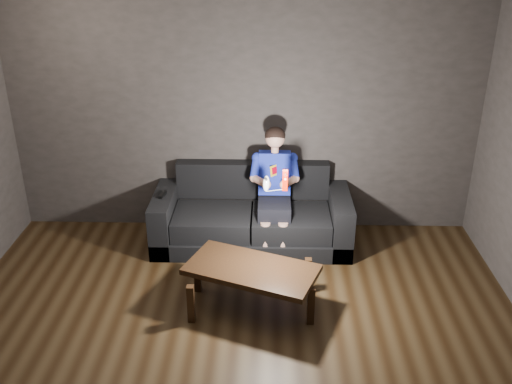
{
  "coord_description": "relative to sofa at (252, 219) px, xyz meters",
  "views": [
    {
      "loc": [
        0.27,
        -3.31,
        3.12
      ],
      "look_at": [
        0.15,
        1.55,
        0.85
      ],
      "focal_mm": 40.0,
      "sensor_mm": 36.0,
      "label": 1
    }
  ],
  "objects": [
    {
      "name": "sofa",
      "position": [
        0.0,
        0.0,
        0.0
      ],
      "size": [
        2.08,
        0.9,
        0.8
      ],
      "color": "black",
      "rests_on": "floor"
    },
    {
      "name": "back_wall",
      "position": [
        -0.09,
        0.38,
        1.09
      ],
      "size": [
        5.0,
        0.04,
        2.7
      ],
      "primitive_type": "cube",
      "color": "#342F2E",
      "rests_on": "ground"
    },
    {
      "name": "nunchuk_white",
      "position": [
        0.15,
        -0.52,
        0.65
      ],
      "size": [
        0.08,
        0.1,
        0.16
      ],
      "color": "silver",
      "rests_on": "child"
    },
    {
      "name": "coffee_table",
      "position": [
        0.03,
        -1.19,
        0.09
      ],
      "size": [
        1.26,
        0.94,
        0.41
      ],
      "color": "black",
      "rests_on": "floor"
    },
    {
      "name": "wii_remote_black",
      "position": [
        -0.93,
        -0.08,
        0.32
      ],
      "size": [
        0.06,
        0.16,
        0.03
      ],
      "color": "black",
      "rests_on": "sofa"
    },
    {
      "name": "ceiling",
      "position": [
        -0.09,
        -2.12,
        2.44
      ],
      "size": [
        5.0,
        5.0,
        0.02
      ],
      "primitive_type": "cube",
      "color": "beige",
      "rests_on": "back_wall"
    },
    {
      "name": "floor",
      "position": [
        -0.09,
        -2.12,
        -0.26
      ],
      "size": [
        5.0,
        5.0,
        0.0
      ],
      "primitive_type": "plane",
      "color": "black",
      "rests_on": "ground"
    },
    {
      "name": "child",
      "position": [
        0.24,
        -0.04,
        0.47
      ],
      "size": [
        0.5,
        0.62,
        1.24
      ],
      "color": "black",
      "rests_on": "sofa"
    },
    {
      "name": "wii_remote_red",
      "position": [
        0.33,
        -0.52,
        0.7
      ],
      "size": [
        0.06,
        0.08,
        0.21
      ],
      "color": "#EE1300",
      "rests_on": "child"
    }
  ]
}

